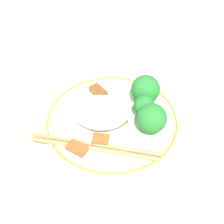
% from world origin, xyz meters
% --- Properties ---
extents(ground_plane, '(3.00, 3.00, 0.00)m').
position_xyz_m(ground_plane, '(0.00, 0.00, 0.00)').
color(ground_plane, beige).
extents(plate, '(0.26, 0.26, 0.02)m').
position_xyz_m(plate, '(0.00, 0.00, 0.01)').
color(plate, white).
rests_on(plate, ground_plane).
extents(rice_mound, '(0.11, 0.08, 0.06)m').
position_xyz_m(rice_mound, '(0.02, 0.01, 0.05)').
color(rice_mound, white).
rests_on(rice_mound, plate).
extents(broccoli_back_left, '(0.06, 0.06, 0.06)m').
position_xyz_m(broccoli_back_left, '(-0.07, 0.03, 0.05)').
color(broccoli_back_left, '#7FB756').
rests_on(broccoli_back_left, plate).
extents(broccoli_back_center, '(0.04, 0.04, 0.05)m').
position_xyz_m(broccoli_back_center, '(-0.06, -0.01, 0.05)').
color(broccoli_back_center, '#7FB756').
rests_on(broccoli_back_center, plate).
extents(broccoli_back_right, '(0.06, 0.06, 0.06)m').
position_xyz_m(broccoli_back_right, '(-0.07, -0.05, 0.05)').
color(broccoli_back_right, '#7FB756').
rests_on(broccoli_back_right, plate).
extents(meat_near_front, '(0.03, 0.03, 0.01)m').
position_xyz_m(meat_near_front, '(-0.01, 0.01, 0.02)').
color(meat_near_front, '#995B28').
rests_on(meat_near_front, plate).
extents(meat_near_left, '(0.04, 0.05, 0.01)m').
position_xyz_m(meat_near_left, '(0.03, -0.08, 0.02)').
color(meat_near_left, brown).
rests_on(meat_near_left, plate).
extents(meat_near_right, '(0.05, 0.04, 0.01)m').
position_xyz_m(meat_near_right, '(0.06, 0.08, 0.02)').
color(meat_near_right, brown).
rests_on(meat_near_right, plate).
extents(meat_near_back, '(0.04, 0.03, 0.01)m').
position_xyz_m(meat_near_back, '(0.02, 0.06, 0.02)').
color(meat_near_back, brown).
rests_on(meat_near_back, plate).
extents(meat_on_rice_edge, '(0.03, 0.03, 0.01)m').
position_xyz_m(meat_on_rice_edge, '(0.00, -0.04, 0.02)').
color(meat_on_rice_edge, '#995B28').
rests_on(meat_on_rice_edge, plate).
extents(chopsticks, '(0.24, 0.07, 0.01)m').
position_xyz_m(chopsticks, '(0.03, 0.07, 0.02)').
color(chopsticks, '#AD8451').
rests_on(chopsticks, plate).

